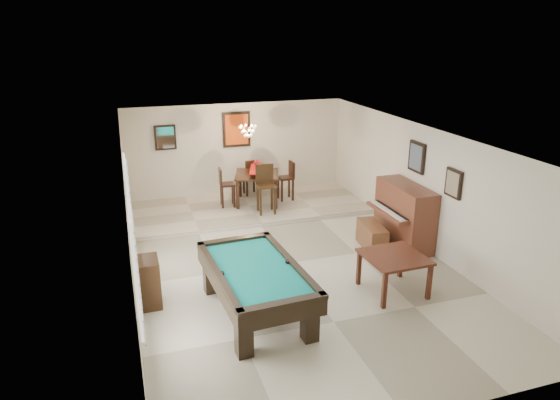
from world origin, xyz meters
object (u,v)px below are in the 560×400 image
pool_table (256,291)px  upright_piano (398,216)px  dining_chair_east (286,181)px  dining_table (257,186)px  dining_chair_west (227,187)px  dining_chair_north (250,177)px  flower_vase (257,164)px  apothecary_chest (149,282)px  chandelier (248,127)px  square_table (393,274)px  dining_chair_south (266,190)px  piano_bench (372,236)px

pool_table → upright_piano: bearing=22.3°
dining_chair_east → dining_table: bearing=-89.3°
dining_chair_west → dining_chair_east: dining_chair_east is taller
dining_chair_north → dining_chair_east: (0.79, -0.71, 0.02)m
dining_table → dining_chair_north: bearing=89.6°
flower_vase → dining_chair_north: 0.91m
apothecary_chest → flower_vase: (3.06, 4.20, 0.75)m
apothecary_chest → flower_vase: size_ratio=3.28×
dining_chair_north → dining_chair_east: dining_chair_east is taller
upright_piano → dining_table: bearing=124.5°
dining_table → chandelier: 1.66m
square_table → chandelier: size_ratio=1.71×
apothecary_chest → chandelier: bearing=55.0°
pool_table → chandelier: bearing=73.2°
dining_chair_south → square_table: bearing=-71.1°
apothecary_chest → dining_chair_north: size_ratio=0.84×
pool_table → dining_chair_south: (1.42, 4.25, 0.31)m
flower_vase → dining_chair_east: 0.95m
dining_chair_north → flower_vase: bearing=85.9°
piano_bench → dining_chair_north: (-1.64, 4.01, 0.35)m
dining_chair_east → dining_chair_north: bearing=-133.1°
upright_piano → piano_bench: 0.72m
flower_vase → square_table: bearing=-77.5°
pool_table → dining_chair_east: (2.19, 5.07, 0.22)m
piano_bench → flower_vase: 3.78m
upright_piano → dining_chair_west: (-3.05, 3.25, -0.05)m
upright_piano → piano_bench: upright_piano is taller
apothecary_chest → dining_chair_west: 4.75m
dining_chair_east → chandelier: bearing=-77.7°
upright_piano → chandelier: (-2.53, 3.04, 1.53)m
apothecary_chest → dining_chair_west: size_ratio=0.84×
dining_table → dining_chair_south: dining_chair_south is taller
square_table → dining_chair_north: 5.93m
square_table → dining_chair_west: size_ratio=1.02×
dining_chair_south → dining_chair_north: 1.54m
upright_piano → dining_table: upright_piano is taller
flower_vase → upright_piano: bearing=-55.5°
dining_table → piano_bench: bearing=-63.3°
dining_chair_north → chandelier: 1.87m
dining_table → dining_chair_south: bearing=-88.9°
upright_piano → chandelier: 4.24m
apothecary_chest → flower_vase: flower_vase is taller
pool_table → piano_bench: pool_table is taller
dining_chair_north → dining_chair_west: (-0.80, -0.76, 0.00)m
dining_chair_south → dining_chair_north: dining_chair_south is taller
flower_vase → chandelier: 1.09m
dining_chair_north → dining_table: bearing=85.9°
square_table → pool_table: bearing=179.3°
piano_bench → dining_chair_north: bearing=112.3°
square_table → dining_table: (-1.12, 5.08, 0.22)m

